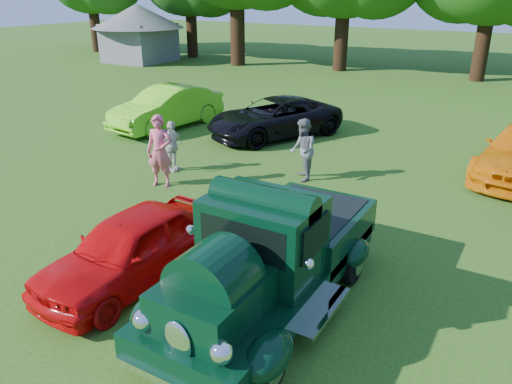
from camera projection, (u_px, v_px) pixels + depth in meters
The scene contains 9 objects.
ground at pixel (257, 292), 8.86m from camera, with size 120.00×120.00×0.00m, color #285113.
hero_pickup at pixel (271, 259), 8.17m from camera, with size 2.45×5.26×2.06m.
red_convertible at pixel (131, 248), 9.00m from camera, with size 1.54×3.84×1.31m, color red.
back_car_lime at pixel (167, 107), 18.90m from camera, with size 1.62×4.65×1.53m, color #64D01B.
back_car_black at pixel (274, 118), 17.76m from camera, with size 2.27×4.92×1.37m, color black.
spectator_pink at pixel (160, 151), 13.21m from camera, with size 0.71×0.47×1.95m, color #C14F62.
spectator_grey at pixel (303, 150), 13.66m from camera, with size 0.84×0.66×1.73m, color slate.
spectator_white at pixel (172, 146), 14.40m from camera, with size 0.87×0.36×1.48m, color beige.
gazebo at pixel (138, 26), 34.98m from camera, with size 6.40×6.40×3.90m.
Camera 1 is at (3.79, -6.48, 5.03)m, focal length 35.00 mm.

